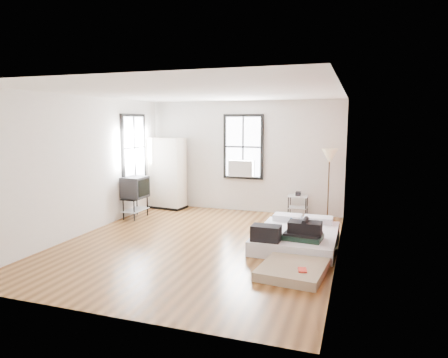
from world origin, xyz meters
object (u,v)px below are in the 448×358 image
(side_table, at_px, (298,200))
(floor_lamp, at_px, (329,159))
(mattress_main, at_px, (296,236))
(tv_stand, at_px, (135,189))
(mattress_bare, at_px, (300,256))
(wardrobe, at_px, (167,173))

(side_table, xyz_separation_m, floor_lamp, (0.70, -0.07, 1.01))
(mattress_main, height_order, side_table, mattress_main)
(side_table, xyz_separation_m, tv_stand, (-3.66, -1.32, 0.30))
(mattress_bare, relative_size, wardrobe, 0.99)
(wardrobe, distance_m, floor_lamp, 4.17)
(wardrobe, relative_size, tv_stand, 1.88)
(mattress_main, bearing_deg, tv_stand, 167.23)
(wardrobe, bearing_deg, mattress_main, -23.48)
(wardrobe, bearing_deg, tv_stand, -93.57)
(floor_lamp, distance_m, tv_stand, 4.60)
(mattress_main, bearing_deg, mattress_bare, -78.20)
(mattress_main, xyz_separation_m, side_table, (-0.30, 2.23, 0.24))
(mattress_main, distance_m, floor_lamp, 2.53)
(mattress_main, xyz_separation_m, mattress_bare, (0.20, -0.97, -0.06))
(mattress_bare, xyz_separation_m, wardrobe, (-3.94, 3.13, 0.81))
(mattress_main, bearing_deg, side_table, 97.77)
(mattress_main, bearing_deg, wardrobe, 150.14)
(side_table, bearing_deg, wardrobe, -178.83)
(mattress_bare, bearing_deg, floor_lamp, 92.21)
(mattress_main, relative_size, tv_stand, 1.98)
(mattress_bare, height_order, floor_lamp, floor_lamp)
(mattress_bare, bearing_deg, wardrobe, 147.48)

